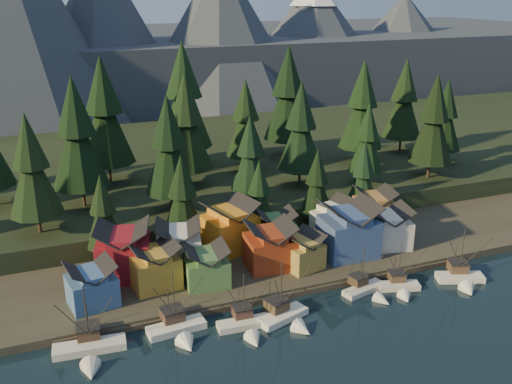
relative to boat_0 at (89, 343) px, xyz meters
name	(u,v)px	position (x,y,z in m)	size (l,w,h in m)	color
ground	(324,343)	(34.83, -10.52, -2.22)	(500.00, 500.00, 0.00)	black
shore_strip	(238,241)	(34.83, 29.48, -1.47)	(400.00, 50.00, 1.50)	#322E24
hillside	(180,167)	(34.83, 79.48, 0.78)	(420.00, 100.00, 6.00)	black
dock	(281,292)	(34.83, 5.98, -1.72)	(80.00, 4.00, 1.00)	#4C4336
mountain_ridge	(103,48)	(30.63, 203.07, 23.83)	(560.00, 190.00, 90.00)	#49505D
boat_0	(89,343)	(0.00, 0.00, 0.00)	(11.57, 12.44, 12.20)	beige
boat_1	(178,322)	(14.06, 0.43, 0.17)	(10.04, 10.78, 12.19)	white
boat_2	(247,319)	(24.85, -2.45, -0.25)	(9.70, 10.47, 10.63)	silver
boat_3	(287,310)	(31.95, -2.80, 0.12)	(9.84, 10.43, 11.81)	white
boat_4	(368,285)	(49.67, 0.24, -0.34)	(9.32, 9.78, 10.07)	beige
boat_5	(401,281)	(55.86, -0.99, -0.21)	(8.36, 8.88, 10.13)	silver
boat_6	(463,271)	(68.56, -2.80, 0.20)	(9.61, 10.26, 11.98)	white
house_front_0	(92,283)	(2.12, 12.50, 3.35)	(8.86, 8.51, 7.76)	#3E6092
house_front_1	(154,264)	(13.49, 14.88, 3.77)	(9.10, 8.81, 8.55)	#A97E2B
house_front_2	(206,264)	(22.51, 12.41, 3.25)	(8.43, 8.48, 7.57)	#47723D
house_front_3	(270,244)	(35.99, 14.29, 4.07)	(9.62, 9.23, 9.12)	maroon
house_front_4	(301,249)	(41.65, 11.89, 3.01)	(8.59, 8.98, 7.12)	olive
house_front_5	(349,228)	(52.95, 13.45, 5.13)	(11.07, 10.15, 11.15)	#354B7D
house_front_6	(388,226)	(62.68, 14.00, 3.86)	(10.19, 9.82, 8.72)	beige
house_back_0	(124,250)	(9.02, 20.75, 4.81)	(11.71, 11.43, 10.53)	maroon
house_back_1	(179,245)	(19.43, 20.26, 4.24)	(10.17, 10.25, 9.46)	silver
house_back_2	(229,225)	(31.18, 24.52, 4.85)	(11.96, 11.37, 10.62)	orange
house_back_3	(276,228)	(40.82, 22.45, 3.44)	(8.60, 7.85, 7.93)	#3E6F3C
house_back_4	(335,219)	(53.91, 20.79, 4.01)	(9.94, 9.70, 9.02)	silver
house_back_5	(374,207)	(65.59, 23.61, 4.03)	(9.54, 9.61, 9.06)	#9F6F38
tree_hill_2	(32,169)	(-5.17, 37.48, 17.36)	(10.67, 10.67, 24.86)	#332319
tree_hill_3	(77,137)	(4.83, 49.48, 20.07)	(12.80, 12.80, 29.81)	#332319
tree_hill_4	(105,115)	(12.83, 64.48, 21.35)	(13.80, 13.80, 32.15)	#332319
tree_hill_5	(169,149)	(22.83, 39.48, 18.09)	(11.24, 11.24, 26.19)	#332319
tree_hill_6	(186,125)	(30.83, 54.48, 19.37)	(12.25, 12.25, 28.53)	#332319
tree_hill_7	(250,156)	(40.83, 37.48, 15.07)	(8.88, 8.88, 20.67)	#332319
tree_hill_8	(246,121)	(48.83, 61.48, 17.33)	(10.64, 10.64, 24.80)	#332319
tree_hill_9	(301,129)	(56.83, 44.48, 18.17)	(11.30, 11.30, 26.32)	#332319
tree_hill_10	(288,97)	(64.83, 69.48, 21.39)	(13.83, 13.83, 32.22)	#332319
tree_hill_11	(367,140)	(72.83, 39.48, 15.13)	(8.92, 8.92, 20.77)	#332319
tree_hill_12	(362,108)	(80.83, 55.48, 19.67)	(12.48, 12.48, 29.07)	#332319
tree_hill_13	(433,122)	(90.83, 37.48, 18.59)	(11.64, 11.64, 27.10)	#332319
tree_hill_14	(404,102)	(98.83, 61.48, 19.01)	(11.96, 11.96, 27.87)	#332319
tree_hill_15	(184,99)	(34.83, 71.48, 22.46)	(14.67, 14.67, 34.17)	#332319
tree_hill_17	(445,118)	(102.83, 47.48, 16.76)	(10.20, 10.20, 23.75)	#332319
tree_shore_0	(103,214)	(6.83, 29.48, 9.12)	(7.74, 7.74, 18.02)	#332319
tree_shore_1	(182,197)	(22.83, 29.48, 10.33)	(8.68, 8.68, 20.23)	#332319
tree_shore_2	(259,194)	(39.83, 29.48, 8.65)	(7.37, 7.37, 17.16)	#332319
tree_shore_3	(317,184)	(53.83, 29.48, 9.22)	(7.81, 7.81, 18.20)	#332319
tree_shore_4	(363,177)	(65.83, 29.48, 9.55)	(8.08, 8.08, 18.81)	#332319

